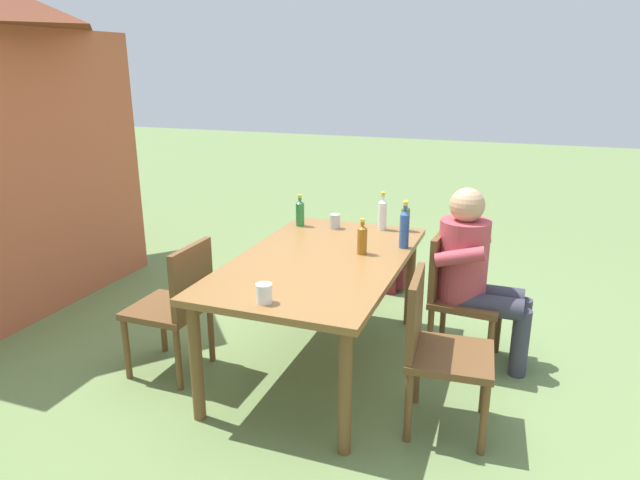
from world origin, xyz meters
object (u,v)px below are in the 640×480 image
(bottle_amber, at_px, (362,239))
(backpack_by_near_side, at_px, (392,268))
(dining_table, at_px, (320,270))
(bottle_blue, at_px, (404,228))
(chair_near_right, at_px, (456,290))
(chair_near_left, at_px, (436,344))
(cup_steel, at_px, (335,221))
(bottle_clear, at_px, (382,214))
(bottle_olive, at_px, (405,218))
(chair_far_left, at_px, (177,302))
(bottle_green, at_px, (300,212))
(cup_white, at_px, (264,293))
(backpack_by_far_side, at_px, (336,263))
(person_in_white_shirt, at_px, (475,268))

(bottle_amber, distance_m, backpack_by_near_side, 1.44)
(dining_table, xyz_separation_m, bottle_blue, (0.40, -0.45, 0.22))
(chair_near_right, distance_m, bottle_blue, 0.53)
(chair_near_left, height_order, cup_steel, chair_near_left)
(bottle_clear, relative_size, cup_steel, 2.65)
(bottle_blue, height_order, bottle_olive, bottle_blue)
(chair_near_left, relative_size, cup_steel, 8.17)
(bottle_clear, bearing_deg, bottle_amber, -178.41)
(bottle_amber, relative_size, cup_steel, 2.19)
(bottle_clear, distance_m, backpack_by_near_side, 0.97)
(bottle_amber, bearing_deg, bottle_olive, -13.72)
(chair_far_left, relative_size, chair_near_left, 1.00)
(chair_near_right, relative_size, chair_near_left, 1.00)
(chair_far_left, relative_size, bottle_olive, 3.82)
(bottle_green, relative_size, cup_white, 2.35)
(cup_steel, height_order, backpack_by_far_side, cup_steel)
(bottle_blue, xyz_separation_m, cup_steel, (0.28, 0.58, -0.08))
(bottle_amber, bearing_deg, bottle_blue, -45.85)
(chair_near_right, relative_size, backpack_by_far_side, 1.93)
(person_in_white_shirt, distance_m, backpack_by_far_side, 1.65)
(chair_far_left, distance_m, chair_near_left, 1.61)
(chair_near_left, xyz_separation_m, backpack_by_far_side, (1.77, 1.15, -0.27))
(chair_near_left, distance_m, person_in_white_shirt, 0.83)
(bottle_clear, relative_size, bottle_olive, 1.24)
(cup_white, bearing_deg, bottle_blue, -22.59)
(bottle_amber, distance_m, bottle_blue, 0.32)
(chair_near_right, distance_m, cup_white, 1.46)
(bottle_clear, xyz_separation_m, backpack_by_far_side, (0.60, 0.55, -0.65))
(chair_near_left, distance_m, cup_steel, 1.46)
(chair_near_right, height_order, chair_near_left, same)
(bottle_clear, bearing_deg, bottle_olive, -81.13)
(bottle_blue, relative_size, backpack_by_far_side, 0.70)
(bottle_clear, bearing_deg, cup_steel, 105.20)
(chair_far_left, distance_m, backpack_by_near_side, 2.10)
(person_in_white_shirt, height_order, cup_steel, person_in_white_shirt)
(chair_far_left, height_order, backpack_by_near_side, chair_far_left)
(person_in_white_shirt, height_order, cup_white, person_in_white_shirt)
(person_in_white_shirt, xyz_separation_m, bottle_clear, (0.37, 0.71, 0.21))
(person_in_white_shirt, relative_size, bottle_clear, 4.18)
(dining_table, bearing_deg, backpack_by_near_side, -5.43)
(chair_far_left, xyz_separation_m, bottle_blue, (0.79, -1.25, 0.39))
(chair_near_right, xyz_separation_m, backpack_by_near_side, (1.05, 0.67, -0.29))
(bottle_blue, bearing_deg, chair_near_left, -155.77)
(bottle_blue, xyz_separation_m, cup_white, (-1.14, 0.48, -0.08))
(person_in_white_shirt, relative_size, bottle_olive, 5.17)
(cup_white, bearing_deg, bottle_olive, -14.59)
(chair_near_right, relative_size, bottle_green, 3.62)
(chair_near_left, distance_m, bottle_olive, 1.32)
(dining_table, relative_size, chair_near_right, 2.03)
(bottle_olive, xyz_separation_m, cup_steel, (-0.12, 0.50, -0.05))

